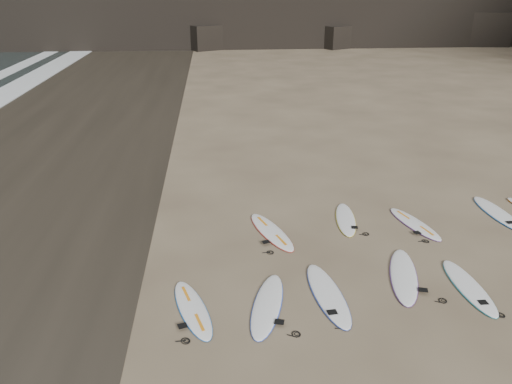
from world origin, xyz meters
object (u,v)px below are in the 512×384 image
Objects in this scene: surfboard_1 at (328,294)px; surfboard_8 at (498,213)px; surfboard_0 at (267,305)px; surfboard_6 at (346,219)px; surfboard_3 at (469,286)px; surfboard_7 at (415,223)px; surfboard_2 at (404,275)px; surfboard_5 at (271,231)px; surfboard_11 at (193,309)px.

surfboard_8 is at bearing 26.06° from surfboard_1.
surfboard_0 reaches higher than surfboard_6.
surfboard_6 is (-2.04, 3.89, -0.00)m from surfboard_3.
surfboard_7 is 2.95m from surfboard_8.
surfboard_2 is 4.02m from surfboard_5.
surfboard_7 is (-0.03, 3.39, -0.00)m from surfboard_3.
surfboard_7 is (3.44, 3.41, -0.01)m from surfboard_1.
surfboard_1 is 1.09× the size of surfboard_3.
surfboard_6 is 0.98× the size of surfboard_11.
surfboard_8 reaches higher than surfboard_5.
surfboard_7 is at bearing -173.13° from surfboard_8.
surfboard_0 is 1.70m from surfboard_11.
surfboard_0 is 5.10m from surfboard_6.
surfboard_8 is at bearing 53.60° from surfboard_2.
surfboard_5 reaches higher than surfboard_3.
surfboard_5 is at bearing 166.32° from surfboard_7.
surfboard_8 is 1.11× the size of surfboard_11.
surfboard_2 is 5.38m from surfboard_8.
surfboard_5 is 4.18m from surfboard_11.
surfboard_1 is 1.14× the size of surfboard_7.
surfboard_0 is 6.15m from surfboard_7.
surfboard_1 is 1.03× the size of surfboard_5.
surfboard_1 is 3.40m from surfboard_5.
surfboard_1 reaches higher than surfboard_7.
surfboard_3 is 0.94× the size of surfboard_8.
surfboard_8 is (4.28, 3.26, -0.00)m from surfboard_2.
surfboard_11 is (-1.70, 0.00, -0.00)m from surfboard_0.
surfboard_8 is at bearing 8.89° from surfboard_6.
surfboard_6 is at bearing 177.34° from surfboard_8.
surfboard_2 is at bearing 155.50° from surfboard_3.
surfboard_3 is 6.64m from surfboard_11.
surfboard_3 is at bearing -55.08° from surfboard_5.
surfboard_2 is at bearing -59.80° from surfboard_5.
surfboard_8 is at bearing 52.60° from surfboard_3.
surfboard_0 is 4.95m from surfboard_3.
surfboard_0 is at bearing -115.60° from surfboard_6.
surfboard_11 is (-9.51, -4.18, -0.00)m from surfboard_8.
surfboard_5 is 1.10× the size of surfboard_11.
surfboard_6 is at bearing -3.94° from surfboard_5.
surfboard_6 is at bearing 70.42° from surfboard_0.
surfboard_0 is at bearing -116.87° from surfboard_5.
surfboard_2 is 1.12× the size of surfboard_11.
surfboard_2 reaches higher than surfboard_0.
surfboard_5 is at bearing 101.02° from surfboard_1.
surfboard_3 is 1.04× the size of surfboard_7.
surfboard_1 is at bearing -92.36° from surfboard_5.
surfboard_2 is 1.08× the size of surfboard_3.
surfboard_1 is at bearing -151.04° from surfboard_8.
surfboard_3 is at bearing -5.20° from surfboard_1.
surfboard_2 and surfboard_8 have the same top height.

